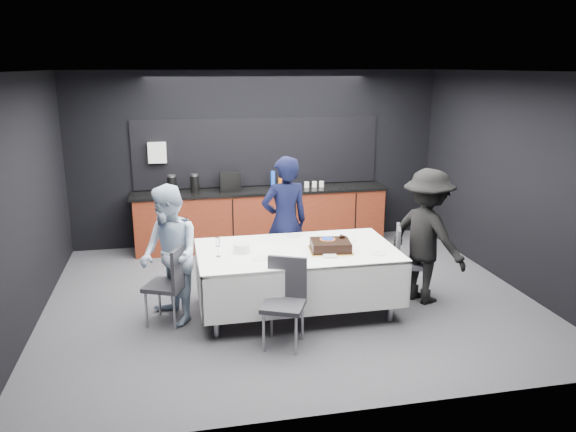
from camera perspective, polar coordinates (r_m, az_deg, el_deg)
The scene contains 18 objects.
ground at distance 7.24m, azimuth 0.16°, elevation -8.26°, with size 6.00×6.00×0.00m, color #47474D.
room_shell at distance 6.72m, azimuth 0.18°, elevation 6.45°, with size 6.04×5.04×2.82m.
kitchenette at distance 9.13m, azimuth -2.82°, elevation 0.29°, with size 4.10×0.64×2.05m.
party_table at distance 6.64m, azimuth 0.89°, elevation -4.51°, with size 2.32×1.32×0.78m.
cake_assembly at distance 6.54m, azimuth 4.35°, elevation -3.01°, with size 0.52×0.45×0.16m.
plate_stack at distance 6.50m, azimuth -4.73°, elevation -3.24°, with size 0.19×0.19×0.10m, color white.
loose_plate_near at distance 6.29m, azimuth -2.81°, elevation -4.28°, with size 0.20×0.20×0.01m, color white.
loose_plate_right_a at distance 6.95m, azimuth 6.16°, elevation -2.46°, with size 0.21×0.21×0.01m, color white.
loose_plate_right_b at distance 6.51m, azimuth 9.07°, elevation -3.77°, with size 0.19×0.19×0.01m, color white.
loose_plate_far at distance 7.08m, azimuth 0.63°, elevation -2.03°, with size 0.20×0.20×0.01m, color white.
fork_pile at distance 6.33m, azimuth 4.27°, elevation -4.09°, with size 0.15×0.09×0.02m, color white.
champagne_flute at distance 6.34m, azimuth -7.16°, elevation -2.76°, with size 0.06×0.06×0.22m.
chair_left at distance 6.49m, azimuth -11.73°, elevation -6.32°, with size 0.56×0.56×0.92m.
chair_right at distance 7.23m, azimuth 11.92°, elevation -4.08°, with size 0.54×0.54×0.92m.
chair_near at distance 5.94m, azimuth -0.31°, elevation -8.04°, with size 0.56×0.56×0.92m.
person_center at distance 7.33m, azimuth -0.32°, elevation -0.66°, with size 0.64×0.42×1.76m, color black.
person_left at distance 6.46m, azimuth -11.94°, elevation -3.93°, with size 0.78×0.61×1.60m, color #ADC2DA.
person_right at distance 7.09m, azimuth 13.94°, elevation -2.02°, with size 1.08×0.62×1.67m, color black.
Camera 1 is at (-1.38, -6.50, 2.86)m, focal length 35.00 mm.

